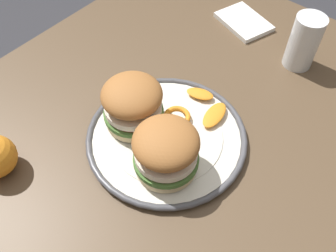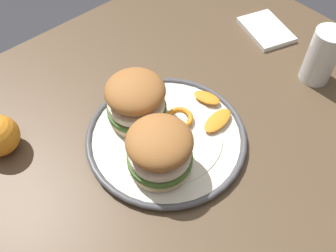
# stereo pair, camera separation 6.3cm
# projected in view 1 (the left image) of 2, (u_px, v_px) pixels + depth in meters

# --- Properties ---
(dining_table) EXTENTS (1.15, 0.84, 0.76)m
(dining_table) POSITION_uv_depth(u_px,v_px,m) (156.00, 163.00, 0.83)
(dining_table) COLOR brown
(dining_table) RESTS_ON ground
(dinner_plate) EXTENTS (0.31, 0.31, 0.02)m
(dinner_plate) POSITION_uv_depth(u_px,v_px,m) (168.00, 136.00, 0.72)
(dinner_plate) COLOR silver
(dinner_plate) RESTS_ON dining_table
(sandwich_half_left) EXTENTS (0.15, 0.15, 0.10)m
(sandwich_half_left) POSITION_uv_depth(u_px,v_px,m) (166.00, 150.00, 0.63)
(sandwich_half_left) COLOR beige
(sandwich_half_left) RESTS_ON dinner_plate
(sandwich_half_right) EXTENTS (0.15, 0.15, 0.10)m
(sandwich_half_right) POSITION_uv_depth(u_px,v_px,m) (133.00, 103.00, 0.69)
(sandwich_half_right) COLOR beige
(sandwich_half_right) RESTS_ON dinner_plate
(orange_peel_curled) EXTENTS (0.08, 0.08, 0.01)m
(orange_peel_curled) POSITION_uv_depth(u_px,v_px,m) (177.00, 117.00, 0.73)
(orange_peel_curled) COLOR orange
(orange_peel_curled) RESTS_ON dinner_plate
(orange_peel_strip_long) EXTENTS (0.05, 0.06, 0.01)m
(orange_peel_strip_long) POSITION_uv_depth(u_px,v_px,m) (200.00, 94.00, 0.77)
(orange_peel_strip_long) COLOR orange
(orange_peel_strip_long) RESTS_ON dinner_plate
(orange_peel_strip_short) EXTENTS (0.08, 0.04, 0.01)m
(orange_peel_strip_short) POSITION_uv_depth(u_px,v_px,m) (215.00, 115.00, 0.73)
(orange_peel_strip_short) COLOR orange
(orange_peel_strip_short) RESTS_ON dinner_plate
(drinking_glass) EXTENTS (0.07, 0.07, 0.12)m
(drinking_glass) POSITION_uv_depth(u_px,v_px,m) (303.00, 45.00, 0.82)
(drinking_glass) COLOR white
(drinking_glass) RESTS_ON dining_table
(folded_napkin) EXTENTS (0.13, 0.16, 0.01)m
(folded_napkin) POSITION_uv_depth(u_px,v_px,m) (244.00, 22.00, 0.94)
(folded_napkin) COLOR white
(folded_napkin) RESTS_ON dining_table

